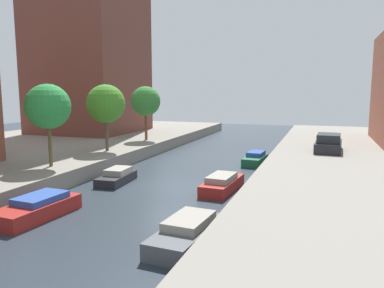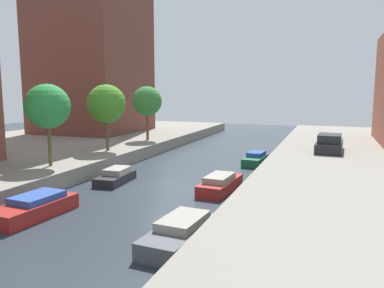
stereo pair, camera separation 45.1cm
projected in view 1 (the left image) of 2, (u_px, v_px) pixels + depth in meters
name	position (u px, v px, depth m)	size (l,w,h in m)	color
ground_plane	(165.00, 187.00, 21.87)	(84.00, 84.00, 0.00)	#28333D
apartment_tower_far	(88.00, 28.00, 40.85)	(10.00, 10.65, 22.64)	brown
street_tree_2	(48.00, 107.00, 22.34)	(2.68, 2.68, 4.95)	brown
street_tree_3	(106.00, 104.00, 28.26)	(2.90, 2.90, 5.01)	brown
street_tree_4	(146.00, 101.00, 34.56)	(2.72, 2.72, 4.94)	brown
parked_car	(328.00, 144.00, 28.40)	(2.04, 4.37, 1.34)	black
moored_boat_left_2	(37.00, 208.00, 16.57)	(1.94, 4.08, 0.96)	maroon
moored_boat_left_3	(117.00, 177.00, 22.79)	(1.60, 3.25, 0.88)	#232328
moored_boat_right_2	(188.00, 233.00, 13.74)	(1.87, 4.10, 0.95)	#4C5156
moored_boat_right_3	(222.00, 184.00, 20.90)	(1.68, 4.04, 0.96)	maroon
moored_boat_right_4	(255.00, 159.00, 28.49)	(1.52, 3.41, 0.95)	#195638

